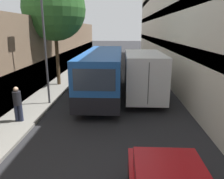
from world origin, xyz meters
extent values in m
plane|color=#232326|center=(0.00, 15.00, 0.00)|extent=(150.00, 150.00, 0.00)
cube|color=gray|center=(-4.67, 15.00, 0.07)|extent=(2.00, 60.00, 0.14)
cube|color=brown|center=(-6.88, 15.00, 2.69)|extent=(2.40, 60.00, 5.39)
cube|color=black|center=(-6.22, 15.00, 1.08)|extent=(1.08, 60.00, 2.16)
cube|color=#333D47|center=(4.81, 15.00, 3.20)|extent=(1.08, 60.00, 0.70)
cube|color=#333D47|center=(4.81, 15.00, 6.02)|extent=(1.08, 60.00, 0.70)
cube|color=#1E519E|center=(-0.81, 14.37, 1.74)|extent=(2.44, 9.71, 2.63)
cube|color=black|center=(-0.81, 14.37, 0.88)|extent=(2.46, 9.73, 0.90)
cube|color=#2D3847|center=(-0.81, 14.37, 2.13)|extent=(2.47, 8.94, 0.84)
cube|color=#2D3847|center=(-0.81, 9.50, 2.20)|extent=(2.00, 0.04, 1.05)
cylinder|color=black|center=(-1.88, 17.38, 0.50)|extent=(0.24, 1.00, 1.00)
cylinder|color=black|center=(0.26, 17.38, 0.50)|extent=(0.24, 1.00, 1.00)
cylinder|color=black|center=(-1.88, 11.36, 0.50)|extent=(0.24, 1.00, 1.00)
cylinder|color=black|center=(0.26, 11.36, 0.50)|extent=(0.24, 1.00, 1.00)
cube|color=silver|center=(1.88, 17.15, 1.40)|extent=(2.22, 2.06, 1.97)
cube|color=silver|center=(1.88, 13.47, 1.73)|extent=(2.32, 5.30, 2.64)
cube|color=#4C4C4C|center=(1.88, 10.82, 1.73)|extent=(0.05, 0.02, 2.24)
cylinder|color=black|center=(0.83, 17.15, 0.48)|extent=(0.22, 0.96, 0.96)
cylinder|color=black|center=(2.92, 17.15, 0.48)|extent=(0.22, 0.96, 0.96)
cylinder|color=black|center=(0.83, 12.01, 0.48)|extent=(0.22, 0.96, 0.96)
cylinder|color=black|center=(2.92, 12.01, 0.48)|extent=(0.22, 0.96, 0.96)
cube|color=silver|center=(-1.04, 25.86, 1.12)|extent=(1.81, 4.20, 1.72)
cube|color=#2D3847|center=(-1.04, 27.64, 1.42)|extent=(1.45, 0.04, 0.60)
cylinder|color=black|center=(-1.85, 27.07, 0.32)|extent=(0.16, 0.64, 0.64)
cylinder|color=black|center=(-0.23, 27.07, 0.32)|extent=(0.16, 0.64, 0.64)
cylinder|color=black|center=(-1.85, 24.64, 0.32)|extent=(0.16, 0.64, 0.64)
cylinder|color=black|center=(-0.23, 24.64, 0.32)|extent=(0.16, 0.64, 0.64)
cylinder|color=#23283D|center=(-4.62, 9.36, 0.56)|extent=(0.19, 0.19, 0.84)
cylinder|color=#23283D|center=(-4.41, 9.36, 0.56)|extent=(0.19, 0.19, 0.84)
cylinder|color=black|center=(-4.51, 9.36, 1.31)|extent=(0.38, 0.38, 0.66)
sphere|color=tan|center=(-4.51, 9.36, 1.75)|extent=(0.23, 0.23, 0.23)
cylinder|color=#38383D|center=(-3.92, 12.11, 3.31)|extent=(0.12, 0.12, 6.35)
cylinder|color=#4C3823|center=(-4.67, 16.84, 2.22)|extent=(0.28, 0.28, 4.17)
sphere|color=#285623|center=(-4.67, 16.84, 5.97)|extent=(4.74, 4.74, 4.74)
camera|label=1|loc=(0.48, -0.34, 4.47)|focal=35.00mm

